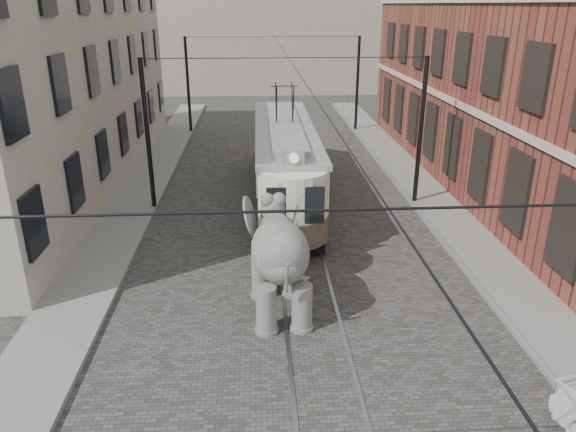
{
  "coord_description": "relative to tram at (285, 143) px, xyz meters",
  "views": [
    {
      "loc": [
        -1.39,
        -14.86,
        7.82
      ],
      "look_at": [
        -0.51,
        -0.4,
        2.1
      ],
      "focal_mm": 33.51,
      "sensor_mm": 36.0,
      "label": 1
    }
  ],
  "objects": [
    {
      "name": "elephant",
      "position": [
        -0.63,
        -9.32,
        -0.98
      ],
      "size": [
        2.84,
        4.79,
        2.84
      ],
      "primitive_type": null,
      "rotation": [
        0.0,
        0.0,
        0.06
      ],
      "color": "#65625D",
      "rests_on": "ground"
    },
    {
      "name": "sidewalk_left",
      "position": [
        -6.31,
        -7.14,
        -2.32
      ],
      "size": [
        2.0,
        60.0,
        0.15
      ],
      "primitive_type": "cube",
      "color": "slate",
      "rests_on": "ground"
    },
    {
      "name": "catenary",
      "position": [
        -0.01,
        -2.14,
        0.6
      ],
      "size": [
        11.0,
        30.2,
        6.0
      ],
      "primitive_type": null,
      "color": "black",
      "rests_on": "ground"
    },
    {
      "name": "brick_building",
      "position": [
        11.19,
        1.86,
        3.6
      ],
      "size": [
        8.0,
        26.0,
        12.0
      ],
      "primitive_type": "cube",
      "color": "maroon",
      "rests_on": "ground"
    },
    {
      "name": "sidewalk_right",
      "position": [
        6.19,
        -7.14,
        -2.32
      ],
      "size": [
        2.0,
        60.0,
        0.15
      ],
      "primitive_type": "cube",
      "color": "slate",
      "rests_on": "ground"
    },
    {
      "name": "ground",
      "position": [
        0.19,
        -7.14,
        -2.4
      ],
      "size": [
        120.0,
        120.0,
        0.0
      ],
      "primitive_type": "plane",
      "color": "#494644"
    },
    {
      "name": "tram_rails",
      "position": [
        0.19,
        -7.14,
        -2.39
      ],
      "size": [
        1.54,
        80.0,
        0.02
      ],
      "primitive_type": null,
      "color": "slate",
      "rests_on": "ground"
    },
    {
      "name": "tram",
      "position": [
        0.0,
        0.0,
        0.0
      ],
      "size": [
        2.55,
        12.1,
        4.8
      ],
      "primitive_type": null,
      "rotation": [
        0.0,
        0.0,
        -0.0
      ],
      "color": "beige",
      "rests_on": "ground"
    },
    {
      "name": "stucco_building",
      "position": [
        -10.81,
        2.86,
        2.6
      ],
      "size": [
        7.0,
        24.0,
        10.0
      ],
      "primitive_type": "cube",
      "color": "gray",
      "rests_on": "ground"
    },
    {
      "name": "distant_block",
      "position": [
        0.19,
        32.86,
        4.6
      ],
      "size": [
        28.0,
        10.0,
        14.0
      ],
      "primitive_type": "cube",
      "color": "gray",
      "rests_on": "ground"
    }
  ]
}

